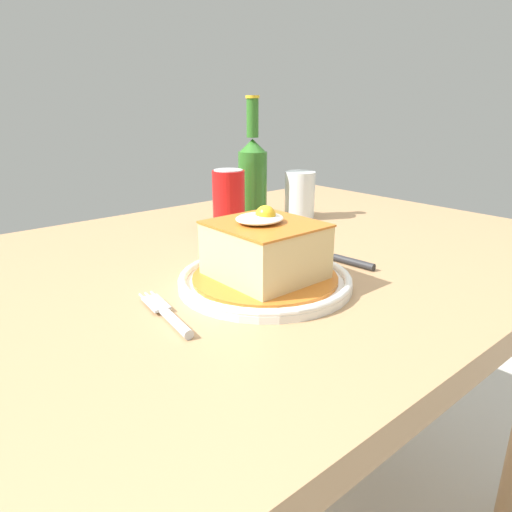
# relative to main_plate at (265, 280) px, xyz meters

# --- Properties ---
(dining_table) EXTENTS (1.48, 0.84, 0.76)m
(dining_table) POSITION_rel_main_plate_xyz_m (-0.05, 0.13, -0.11)
(dining_table) COLOR #A87F56
(dining_table) RESTS_ON ground_plane
(main_plate) EXTENTS (0.25, 0.25, 0.02)m
(main_plate) POSITION_rel_main_plate_xyz_m (0.00, 0.00, 0.00)
(main_plate) COLOR white
(main_plate) RESTS_ON dining_table
(sandwich_meal) EXTENTS (0.21, 0.21, 0.11)m
(sandwich_meal) POSITION_rel_main_plate_xyz_m (-0.00, 0.00, 0.04)
(sandwich_meal) COLOR #C66B23
(sandwich_meal) RESTS_ON main_plate
(fork) EXTENTS (0.04, 0.14, 0.01)m
(fork) POSITION_rel_main_plate_xyz_m (-0.16, -0.01, -0.00)
(fork) COLOR silver
(fork) RESTS_ON dining_table
(knife) EXTENTS (0.03, 0.17, 0.01)m
(knife) POSITION_rel_main_plate_xyz_m (0.16, -0.01, -0.00)
(knife) COLOR #262628
(knife) RESTS_ON dining_table
(soda_can) EXTENTS (0.07, 0.07, 0.12)m
(soda_can) POSITION_rel_main_plate_xyz_m (0.15, 0.28, 0.05)
(soda_can) COLOR red
(soda_can) RESTS_ON dining_table
(beer_bottle_green) EXTENTS (0.06, 0.06, 0.27)m
(beer_bottle_green) POSITION_rel_main_plate_xyz_m (0.25, 0.32, 0.09)
(beer_bottle_green) COLOR #2D6B23
(beer_bottle_green) RESTS_ON dining_table
(drinking_glass) EXTENTS (0.07, 0.07, 0.10)m
(drinking_glass) POSITION_rel_main_plate_xyz_m (0.34, 0.26, 0.04)
(drinking_glass) COLOR gold
(drinking_glass) RESTS_ON dining_table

